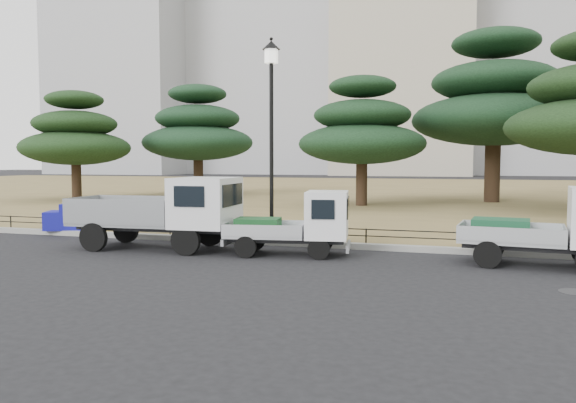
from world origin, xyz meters
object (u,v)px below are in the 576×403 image
(truck_large, at_px, (165,209))
(truck_kei_front, at_px, (297,223))
(street_lamp, at_px, (271,106))
(truck_kei_rear, at_px, (554,227))
(tarp_pile, at_px, (67,219))

(truck_large, bearing_deg, truck_kei_front, -1.41)
(street_lamp, bearing_deg, truck_large, -142.60)
(truck_kei_rear, bearing_deg, truck_kei_front, -172.56)
(truck_kei_front, bearing_deg, truck_large, 172.76)
(truck_large, bearing_deg, truck_kei_rear, -1.85)
(truck_kei_rear, relative_size, tarp_pile, 2.33)
(truck_kei_front, bearing_deg, tarp_pile, 159.08)
(truck_kei_rear, distance_m, tarp_pile, 14.41)
(truck_kei_front, xyz_separation_m, tarp_pile, (-8.35, 1.74, -0.32))
(truck_large, relative_size, truck_kei_front, 1.41)
(tarp_pile, bearing_deg, truck_kei_front, -11.74)
(truck_large, xyz_separation_m, tarp_pile, (-4.65, 1.86, -0.59))
(street_lamp, distance_m, tarp_pile, 7.88)
(truck_kei_front, height_order, street_lamp, street_lamp)
(truck_kei_rear, relative_size, street_lamp, 0.64)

